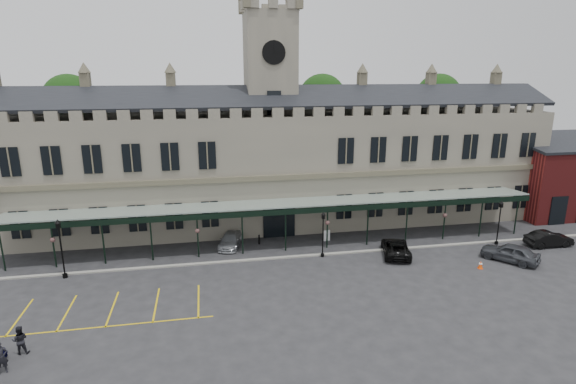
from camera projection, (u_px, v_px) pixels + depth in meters
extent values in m
plane|color=#252528|center=(302.00, 285.00, 35.23)|extent=(140.00, 140.00, 0.00)
cube|color=#6A6558|center=(271.00, 169.00, 48.86)|extent=(60.00, 10.00, 12.00)
cube|color=brown|center=(279.00, 177.00, 43.89)|extent=(60.00, 0.35, 0.50)
cube|color=black|center=(274.00, 97.00, 44.46)|extent=(60.00, 4.77, 2.20)
cube|color=black|center=(267.00, 94.00, 49.21)|extent=(60.00, 4.77, 2.20)
cube|color=black|center=(279.00, 219.00, 45.08)|extent=(3.20, 0.18, 3.80)
cube|color=#6A6558|center=(271.00, 122.00, 47.56)|extent=(5.00, 5.00, 22.00)
cylinder|color=silver|center=(274.00, 53.00, 43.31)|extent=(2.20, 0.12, 2.20)
cylinder|color=black|center=(274.00, 52.00, 43.25)|extent=(2.30, 0.04, 2.30)
cube|color=black|center=(274.00, 105.00, 44.61)|extent=(1.40, 0.12, 2.80)
cube|color=#8C9E93|center=(282.00, 203.00, 42.71)|extent=(50.00, 4.00, 0.40)
cube|color=black|center=(286.00, 212.00, 40.88)|extent=(50.00, 0.18, 0.50)
cube|color=maroon|center=(561.00, 179.00, 52.62)|extent=(12.00, 8.00, 8.00)
cube|color=black|center=(568.00, 141.00, 51.45)|extent=(12.40, 8.36, 1.47)
cube|color=gray|center=(289.00, 257.00, 40.44)|extent=(60.00, 0.40, 0.12)
cylinder|color=#332314|center=(77.00, 160.00, 53.46)|extent=(0.70, 0.70, 12.00)
sphere|color=black|center=(70.00, 100.00, 51.64)|extent=(6.00, 6.00, 6.00)
cylinder|color=#332314|center=(321.00, 152.00, 58.83)|extent=(0.70, 0.70, 12.00)
sphere|color=black|center=(322.00, 98.00, 57.01)|extent=(6.00, 6.00, 6.00)
cylinder|color=#332314|center=(434.00, 148.00, 61.70)|extent=(0.70, 0.70, 12.00)
sphere|color=black|center=(438.00, 97.00, 59.88)|extent=(6.00, 6.00, 6.00)
cylinder|color=black|center=(65.00, 276.00, 36.49)|extent=(0.39, 0.39, 0.32)
cylinder|color=black|center=(62.00, 253.00, 35.98)|extent=(0.13, 0.13, 4.31)
cube|color=black|center=(58.00, 226.00, 35.38)|extent=(0.30, 0.30, 0.43)
cone|color=black|center=(57.00, 221.00, 35.28)|extent=(0.47, 0.47, 0.32)
cylinder|color=black|center=(322.00, 255.00, 40.66)|extent=(0.33, 0.33, 0.27)
cylinder|color=black|center=(323.00, 238.00, 40.22)|extent=(0.11, 0.11, 3.66)
cube|color=black|center=(323.00, 217.00, 39.71)|extent=(0.26, 0.26, 0.37)
cone|color=black|center=(323.00, 213.00, 39.62)|extent=(0.40, 0.40, 0.27)
cylinder|color=black|center=(496.00, 243.00, 43.55)|extent=(0.34, 0.34, 0.28)
cylinder|color=black|center=(499.00, 226.00, 43.10)|extent=(0.11, 0.11, 3.79)
cube|color=black|center=(501.00, 206.00, 42.57)|extent=(0.27, 0.27, 0.38)
cone|color=black|center=(502.00, 202.00, 42.48)|extent=(0.42, 0.42, 0.28)
cube|color=#FF4808|center=(480.00, 268.00, 38.22)|extent=(0.37, 0.37, 0.04)
cone|color=#FF4808|center=(481.00, 265.00, 38.13)|extent=(0.42, 0.42, 0.67)
cylinder|color=silver|center=(481.00, 264.00, 38.11)|extent=(0.28, 0.28, 0.10)
cylinder|color=black|center=(327.00, 239.00, 44.38)|extent=(0.06, 0.06, 0.46)
cube|color=silver|center=(327.00, 236.00, 44.30)|extent=(0.65, 0.13, 1.12)
cylinder|color=black|center=(259.00, 240.00, 43.49)|extent=(0.17, 0.17, 0.94)
cylinder|color=black|center=(328.00, 235.00, 44.80)|extent=(0.14, 0.14, 0.81)
imported|color=#A1A4A9|center=(230.00, 240.00, 42.98)|extent=(2.86, 4.69, 1.27)
imported|color=black|center=(396.00, 248.00, 40.93)|extent=(3.60, 5.42, 1.38)
imported|color=#37393E|center=(510.00, 252.00, 39.51)|extent=(4.51, 4.92, 1.63)
imported|color=black|center=(549.00, 239.00, 42.95)|extent=(4.46, 1.57, 1.47)
imported|color=black|center=(1.00, 358.00, 24.75)|extent=(0.83, 0.72, 1.92)
imported|color=black|center=(20.00, 340.00, 26.48)|extent=(0.93, 0.76, 1.78)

